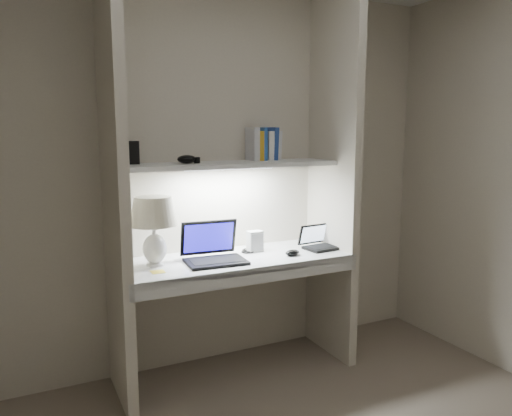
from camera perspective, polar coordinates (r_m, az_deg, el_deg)
back_wall at (r=3.34m, az=-4.30°, el=3.45°), size 3.20×0.01×2.50m
alcove_panel_left at (r=2.87m, az=-15.86°, el=2.24°), size 0.06×0.55×2.50m
alcove_panel_right at (r=3.44m, az=8.82°, el=3.54°), size 0.06×0.55×2.50m
desk at (r=3.18m, az=-2.34°, el=-5.99°), size 1.40×0.55×0.04m
desk_apron at (r=2.96m, az=-0.28°, el=-7.73°), size 1.46×0.03×0.10m
shelf at (r=3.16m, az=-3.10°, el=4.98°), size 1.40×0.36×0.03m
strip_light at (r=3.17m, az=-3.10°, el=4.58°), size 0.60×0.04×0.02m
table_lamp at (r=2.98m, az=-11.61°, el=-1.28°), size 0.28×0.28×0.41m
laptop_main at (r=3.08m, az=-4.92°, el=-5.05°), size 0.38×0.33×0.24m
laptop_netbook at (r=3.43m, az=7.28°, el=-3.94°), size 0.26×0.23×0.16m
speaker at (r=3.30m, az=-0.12°, el=-3.81°), size 0.10×0.07×0.14m
mouse at (r=3.22m, az=4.18°, el=-5.11°), size 0.12×0.09×0.04m
cable_coil at (r=3.32m, az=-0.70°, el=-4.84°), size 0.12×0.12×0.01m
sticky_note at (r=2.91m, az=-11.16°, el=-7.16°), size 0.08×0.08×0.00m
book_row at (r=3.37m, az=0.84°, el=7.25°), size 0.21×0.15×0.22m
shelf_box at (r=3.06m, az=-13.98°, el=6.16°), size 0.09×0.07×0.14m
shelf_gadget at (r=3.06m, az=-7.90°, el=5.55°), size 0.12×0.09×0.05m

